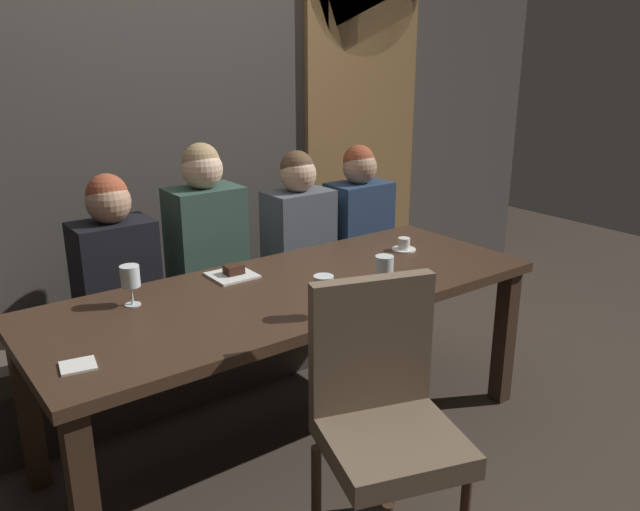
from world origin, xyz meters
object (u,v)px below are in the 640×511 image
diner_redhead (114,257)px  dining_table (292,306)px  diner_bearded (206,230)px  wine_glass_near_left (324,288)px  banquette_bench (219,339)px  diner_far_end (298,221)px  espresso_cup (404,245)px  wine_glass_near_right (384,268)px  wine_glass_end_right (130,277)px  diner_near_end (359,211)px  dessert_plate (233,273)px  chair_near_side (383,405)px

diner_redhead → dining_table: bearing=-53.3°
dining_table → diner_bearded: size_ratio=2.67×
wine_glass_near_left → banquette_bench: bearing=85.4°
diner_far_end → espresso_cup: diner_far_end is taller
wine_glass_near_right → espresso_cup: bearing=38.4°
dining_table → wine_glass_end_right: 0.69m
dining_table → diner_far_end: 0.89m
banquette_bench → diner_bearded: 0.61m
diner_near_end → wine_glass_near_left: bearing=-135.2°
wine_glass_end_right → dessert_plate: 0.50m
diner_far_end → diner_redhead: bearing=-179.6°
banquette_bench → wine_glass_near_left: wine_glass_near_left is taller
diner_bearded → espresso_cup: (0.79, -0.61, -0.07)m
chair_near_side → dining_table: bearing=80.3°
banquette_bench → wine_glass_near_left: 1.21m
chair_near_side → wine_glass_near_right: (0.38, 0.43, 0.29)m
diner_redhead → wine_glass_end_right: size_ratio=4.45×
diner_bearded → wine_glass_near_left: diner_bearded is taller
wine_glass_end_right → diner_near_end: bearing=17.0°
espresso_cup → diner_far_end: bearing=109.8°
espresso_cup → dessert_plate: bearing=168.7°
dining_table → diner_redhead: bearing=126.7°
chair_near_side → diner_near_end: bearing=52.8°
dining_table → wine_glass_near_right: size_ratio=13.41×
wine_glass_end_right → dining_table: bearing=-18.5°
wine_glass_near_right → espresso_cup: wine_glass_near_right is taller
diner_bearded → wine_glass_near_left: bearing=-92.2°
diner_redhead → dessert_plate: (0.38, -0.43, -0.04)m
diner_far_end → dessert_plate: (-0.66, -0.43, -0.04)m
chair_near_side → wine_glass_end_right: size_ratio=5.98×
diner_bearded → diner_far_end: diner_bearded is taller
diner_bearded → wine_glass_end_right: (-0.58, -0.49, 0.02)m
diner_near_end → wine_glass_end_right: (-1.57, -0.48, 0.06)m
diner_redhead → chair_near_side: bearing=-74.5°
diner_redhead → wine_glass_near_right: bearing=-51.9°
diner_redhead → wine_glass_end_right: (-0.10, -0.48, 0.06)m
dining_table → chair_near_side: chair_near_side is taller
wine_glass_near_left → dessert_plate: (-0.05, 0.60, -0.10)m
dining_table → wine_glass_end_right: (-0.62, 0.21, 0.20)m
diner_bearded → dessert_plate: size_ratio=4.34×
wine_glass_end_right → diner_far_end: bearing=23.2°
diner_far_end → wine_glass_near_right: 1.03m
diner_redhead → diner_bearded: 0.47m
dining_table → chair_near_side: 0.74m
diner_far_end → wine_glass_end_right: bearing=-156.8°
diner_bearded → diner_near_end: (0.99, -0.01, -0.05)m
diner_near_end → wine_glass_near_right: (-0.69, -0.99, 0.06)m
diner_bearded → wine_glass_near_left: size_ratio=5.03×
chair_near_side → wine_glass_near_right: bearing=48.4°
dining_table → wine_glass_near_left: bearing=-104.0°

